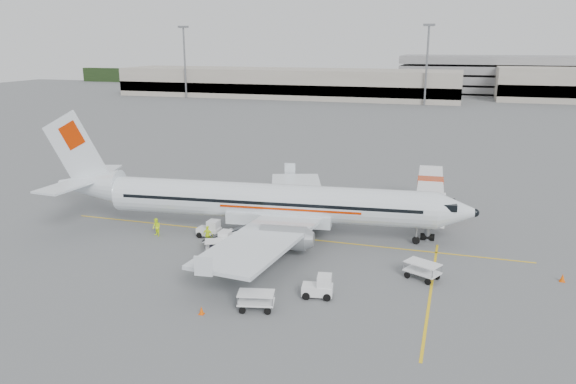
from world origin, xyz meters
name	(u,v)px	position (x,y,z in m)	size (l,w,h in m)	color
ground	(282,237)	(0.00, 0.00, 0.00)	(360.00, 360.00, 0.00)	#56595B
stripe_lead	(282,237)	(0.00, 0.00, 0.01)	(44.00, 0.20, 0.01)	yellow
stripe_cross	(431,291)	(14.00, -8.00, 0.01)	(0.20, 20.00, 0.01)	yellow
terminal_west	(286,83)	(-40.00, 130.00, 4.50)	(110.00, 22.00, 9.00)	gray
parking_garage	(494,74)	(25.00, 160.00, 7.00)	(62.00, 24.00, 14.00)	slate
treeline	(422,81)	(0.00, 175.00, 3.00)	(300.00, 3.00, 6.00)	black
mast_west	(185,63)	(-70.00, 118.00, 11.00)	(3.20, 1.20, 22.00)	slate
mast_center	(427,66)	(5.00, 118.00, 11.00)	(3.20, 1.20, 22.00)	slate
aircraft	(270,178)	(-1.25, 0.30, 5.49)	(39.80, 31.19, 10.97)	silver
jet_bridge	(429,200)	(12.74, 9.09, 2.20)	(3.14, 16.76, 4.40)	white
belt_loader	(227,234)	(-3.79, -4.07, 1.25)	(4.61, 1.73, 2.50)	white
tug_fore	(317,286)	(6.30, -11.39, 0.84)	(2.17, 1.24, 1.68)	white
tug_mid	(221,239)	(-4.17, -4.50, 0.83)	(2.16, 1.24, 1.67)	white
tug_aft	(209,228)	(-6.47, -2.00, 0.82)	(2.12, 1.21, 1.64)	white
cart_loaded_a	(219,247)	(-3.71, -5.85, 0.63)	(2.42, 1.43, 1.27)	white
cart_loaded_b	(236,237)	(-3.43, -2.86, 0.54)	(2.06, 1.22, 1.07)	white
cart_empty_a	(256,301)	(2.83, -14.57, 0.64)	(2.45, 1.45, 1.28)	white
cart_empty_b	(422,271)	(13.21, -6.02, 0.67)	(2.57, 1.52, 1.34)	white
cone_nose	(562,277)	(23.42, -3.39, 0.33)	(0.40, 0.40, 0.65)	#E74F02
cone_port	(349,193)	(3.21, 16.10, 0.29)	(0.36, 0.36, 0.58)	#E74F02
cone_stbd	(201,310)	(-0.44, -16.23, 0.29)	(0.36, 0.36, 0.58)	#E74F02
crew_a	(247,231)	(-2.85, -1.50, 0.79)	(0.58, 0.38, 1.58)	#C3DF13
crew_b	(156,227)	(-11.21, -3.29, 0.86)	(0.84, 0.65, 1.72)	#C3DF13
crew_c	(218,257)	(-2.59, -8.61, 0.96)	(1.23, 0.71, 1.91)	#C3DF13
crew_d	(208,235)	(-5.75, -3.78, 0.84)	(0.99, 0.41, 1.69)	#C3DF13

